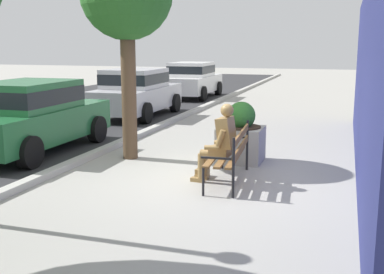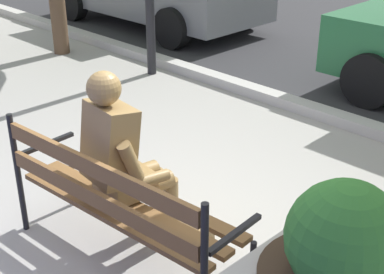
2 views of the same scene
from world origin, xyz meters
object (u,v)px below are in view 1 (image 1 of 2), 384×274
Objects in this scene: bronze_statue_seated at (218,144)px; parked_car_silver at (136,91)px; concrete_planter at (241,137)px; parked_car_white at (192,79)px; park_bench at (232,151)px; parked_car_green at (31,114)px.

bronze_statue_seated is 0.33× the size of parked_car_silver.
parked_car_white reaches higher than concrete_planter.
concrete_planter is (1.54, 0.17, -0.04)m from park_bench.
parked_car_silver reaches higher than concrete_planter.
concrete_planter is (1.63, -0.04, -0.17)m from bronze_statue_seated.
parked_car_green is at bearing 96.95° from concrete_planter.
concrete_planter is 6.80m from parked_car_silver.
bronze_statue_seated reaches higher than park_bench.
parked_car_silver is (6.67, 4.51, 0.17)m from bronze_statue_seated.
parked_car_green is at bearing 76.60° from bronze_statue_seated.
parked_car_green and parked_car_white have the same top height.
park_bench is at bearing -65.83° from bronze_statue_seated.
parked_car_white reaches higher than park_bench.
parked_car_green is 1.00× the size of parked_car_silver.
parked_car_silver is at bearing 180.00° from parked_car_white.
bronze_statue_seated is (-0.09, 0.21, 0.12)m from park_bench.
parked_car_silver reaches higher than park_bench.
concrete_planter is 0.30× the size of parked_car_white.
concrete_planter is 0.30× the size of parked_car_green.
parked_car_green is 5.59m from parked_car_silver.
park_bench is 1.55m from concrete_planter.
parked_car_silver is at bearing 34.08° from bronze_statue_seated.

